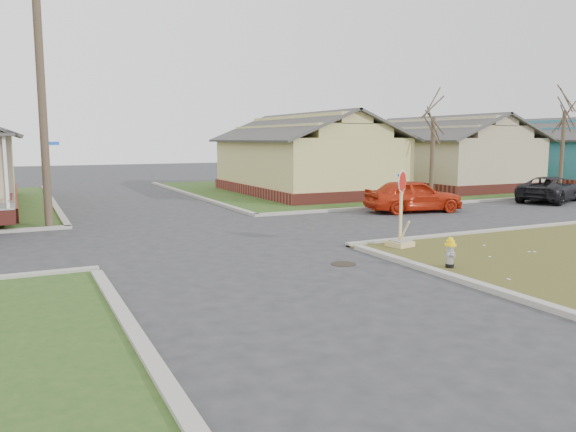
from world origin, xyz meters
name	(u,v)px	position (x,y,z in m)	size (l,w,h in m)	color
ground	(256,269)	(0.00, 0.00, 0.00)	(120.00, 120.00, 0.00)	#2A2A2D
verge_far_right	(447,184)	(22.00, 18.00, 0.03)	(37.00, 19.00, 0.05)	#264518
curbs	(197,237)	(0.00, 5.00, 0.00)	(80.00, 40.00, 0.12)	#9B988C
manhole	(343,264)	(2.20, -0.50, 0.01)	(0.64, 0.64, 0.01)	black
side_house_yellow	(305,156)	(10.00, 16.50, 2.19)	(7.60, 11.60, 4.70)	maroon
side_house_tan	(440,154)	(20.00, 16.50, 2.19)	(7.60, 11.60, 4.70)	maroon
side_house_teal	(547,152)	(30.00, 16.50, 2.19)	(7.60, 11.60, 4.70)	maroon
utility_pole	(42,95)	(-4.20, 8.90, 4.66)	(1.80, 0.28, 9.00)	#443627
tree_mid_right	(432,159)	(14.00, 10.20, 2.15)	(0.22, 0.22, 4.20)	#443627
tree_far_right	(562,151)	(24.00, 10.50, 2.43)	(0.22, 0.22, 4.76)	#443627
fire_hydrant	(450,251)	(4.22, -2.13, 0.46)	(0.28, 0.28, 0.75)	black
stop_sign	(400,230)	(4.80, 0.60, 0.53)	(0.63, 0.62, 2.23)	tan
red_sedan	(413,196)	(10.32, 6.98, 0.72)	(1.70, 4.22, 1.44)	#B6240D
dark_pickup	(550,189)	(19.12, 7.20, 0.64)	(2.11, 4.58, 1.27)	black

